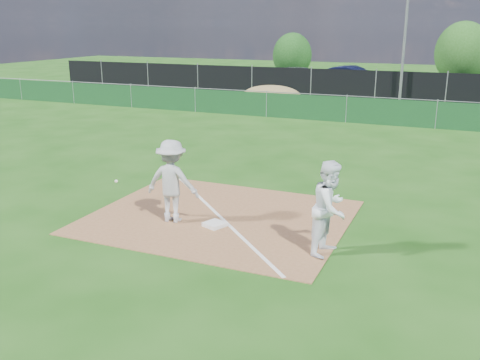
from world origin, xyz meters
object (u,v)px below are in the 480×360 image
first_base (215,224)px  car_right (466,87)px  tree_mid (462,53)px  light_pole (405,33)px  car_left (301,76)px  play_at_first (172,181)px  runner (330,208)px  car_mid (352,78)px  tree_left (292,56)px

first_base → car_right: 27.08m
car_right → tree_mid: size_ratio=0.89×
light_pole → car_left: (-7.77, 5.61, -3.23)m
play_at_first → light_pole: bearing=83.9°
car_left → car_right: car_left is taller
car_right → play_at_first: bearing=151.0°
first_base → tree_mid: tree_mid is taller
runner → car_left: (-9.20, 28.33, -0.20)m
light_pole → car_left: bearing=144.2°
tree_mid → car_right: bearing=-85.2°
first_base → tree_mid: bearing=82.7°
car_mid → tree_mid: size_ratio=1.04×
car_left → tree_mid: bearing=-56.9°
runner → tree_left: (-11.47, 33.25, 0.98)m
play_at_first → car_left: play_at_first is taller
tree_mid → tree_left: bearing=-177.9°
light_pole → car_mid: 7.57m
play_at_first → tree_left: size_ratio=0.62×
tree_left → tree_mid: bearing=2.1°
car_right → runner: bearing=159.1°
car_left → car_right: (11.28, -1.31, -0.15)m
first_base → tree_mid: (4.28, 33.35, 2.35)m
light_pole → play_at_first: 22.71m
light_pole → play_at_first: light_pole is taller
light_pole → first_base: (-1.33, -22.33, -3.94)m
tree_mid → first_base: bearing=-97.3°
runner → car_right: 27.10m
car_right → tree_left: bearing=48.8°
first_base → car_right: car_right is taller
runner → tree_left: 35.19m
light_pole → car_mid: size_ratio=1.65×
light_pole → car_right: 6.50m
play_at_first → runner: play_at_first is taller
play_at_first → tree_mid: size_ratio=0.50×
car_mid → tree_left: tree_left is taller
tree_left → tree_mid: 13.01m
car_mid → tree_mid: (6.93, 5.42, 1.61)m
runner → tree_left: bearing=29.4°
first_base → car_mid: 28.07m
first_base → tree_mid: 33.70m
runner → tree_left: size_ratio=0.51×
light_pole → car_right: bearing=50.8°
first_base → car_left: (-6.44, 27.95, 0.71)m
first_base → car_left: size_ratio=0.09×
tree_left → tree_mid: (12.99, 0.47, 0.47)m
light_pole → car_mid: light_pole is taller
car_right → tree_left: 14.98m
light_pole → first_base: bearing=-93.4°
light_pole → play_at_first: bearing=-96.1°
car_left → tree_mid: 12.11m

